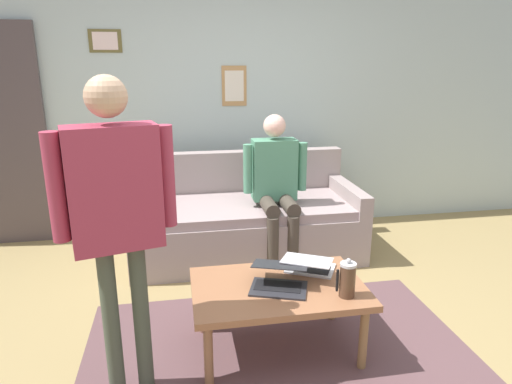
{
  "coord_description": "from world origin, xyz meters",
  "views": [
    {
      "loc": [
        0.54,
        2.33,
        1.71
      ],
      "look_at": [
        -0.0,
        -0.71,
        0.8
      ],
      "focal_mm": 31.39,
      "sensor_mm": 36.0,
      "label": 1
    }
  ],
  "objects": [
    {
      "name": "person_standing",
      "position": [
        0.84,
        0.22,
        1.06
      ],
      "size": [
        0.58,
        0.28,
        1.65
      ],
      "color": "#42493B",
      "rests_on": "ground_plane"
    },
    {
      "name": "back_wall",
      "position": [
        0.0,
        -2.2,
        1.35
      ],
      "size": [
        7.04,
        0.11,
        2.7
      ],
      "color": "#AFC0BE",
      "rests_on": "ground_plane"
    },
    {
      "name": "area_rug",
      "position": [
        -0.01,
        0.11,
        0.0
      ],
      "size": [
        2.34,
        1.6,
        0.01
      ],
      "primitive_type": "cube",
      "color": "brown",
      "rests_on": "ground_plane"
    },
    {
      "name": "couch",
      "position": [
        -0.04,
        -1.48,
        0.3
      ],
      "size": [
        2.0,
        0.94,
        0.88
      ],
      "color": "gray",
      "rests_on": "ground_plane"
    },
    {
      "name": "interior_door",
      "position": [
        2.14,
        -2.11,
        1.02
      ],
      "size": [
        0.82,
        0.09,
        2.05
      ],
      "color": "#4C4040",
      "rests_on": "ground_plane"
    },
    {
      "name": "person_seated",
      "position": [
        -0.27,
        -1.25,
        0.73
      ],
      "size": [
        0.55,
        0.51,
        1.28
      ],
      "color": "#413930",
      "rests_on": "ground_plane"
    },
    {
      "name": "ground_plane",
      "position": [
        0.0,
        0.0,
        0.0
      ],
      "size": [
        7.68,
        7.68,
        0.0
      ],
      "primitive_type": "plane",
      "color": "#978150"
    },
    {
      "name": "coffee_table",
      "position": [
        -0.01,
        0.01,
        0.38
      ],
      "size": [
        1.02,
        0.66,
        0.43
      ],
      "color": "#945F3E",
      "rests_on": "ground_plane"
    },
    {
      "name": "french_press",
      "position": [
        -0.36,
        0.2,
        0.54
      ],
      "size": [
        0.11,
        0.09,
        0.23
      ],
      "color": "#4C3323",
      "rests_on": "coffee_table"
    },
    {
      "name": "laptop_left",
      "position": [
        -0.01,
        0.03,
        0.48
      ],
      "size": [
        0.41,
        0.39,
        0.14
      ],
      "color": "#28282D",
      "rests_on": "coffee_table"
    },
    {
      "name": "laptop_center",
      "position": [
        -0.24,
        -0.13,
        0.48
      ],
      "size": [
        0.42,
        0.43,
        0.13
      ],
      "color": "silver",
      "rests_on": "coffee_table"
    }
  ]
}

